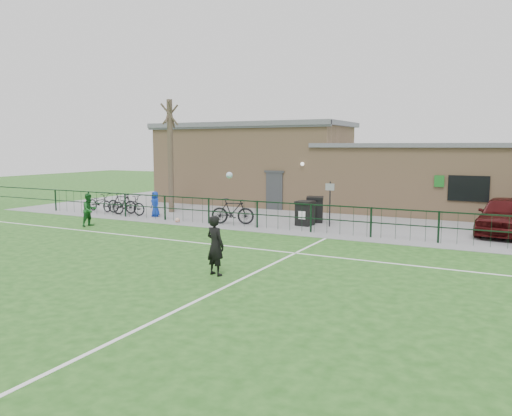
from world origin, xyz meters
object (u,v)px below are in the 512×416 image
at_px(sign_post, 330,204).
at_px(spectator_child, 155,204).
at_px(bicycle_a, 100,202).
at_px(bicycle_d, 233,211).
at_px(wheelie_bin_right, 315,210).
at_px(wheelie_bin_left, 305,214).
at_px(bicycle_c, 129,205).
at_px(outfield_player, 89,210).
at_px(bicycle_b, 122,203).
at_px(car_maroon, 504,215).
at_px(ball_ground, 177,220).
at_px(bare_tree, 171,157).

relative_size(sign_post, spectator_child, 1.57).
xyz_separation_m(bicycle_a, spectator_child, (3.93, -0.18, 0.14)).
bearing_deg(bicycle_d, wheelie_bin_right, -72.27).
distance_m(bicycle_d, spectator_child, 4.73).
height_order(wheelie_bin_left, spectator_child, spectator_child).
distance_m(bicycle_c, outfield_player, 3.59).
height_order(wheelie_bin_left, bicycle_b, bicycle_b).
bearing_deg(sign_post, bicycle_a, -176.27).
relative_size(sign_post, car_maroon, 0.45).
relative_size(bicycle_a, outfield_player, 1.29).
height_order(sign_post, spectator_child, sign_post).
distance_m(wheelie_bin_left, bicycle_b, 10.14).
relative_size(wheelie_bin_left, wheelie_bin_right, 0.91).
bearing_deg(ball_ground, car_maroon, 14.46).
bearing_deg(outfield_player, car_maroon, -64.21).
relative_size(bicycle_b, ball_ground, 7.92).
height_order(bicycle_a, outfield_player, outfield_player).
relative_size(bare_tree, bicycle_b, 3.31).
xyz_separation_m(car_maroon, bicycle_c, (-17.33, -2.67, -0.24)).
xyz_separation_m(car_maroon, outfield_player, (-16.49, -6.15, -0.05)).
distance_m(car_maroon, bicycle_c, 17.53).
bearing_deg(bare_tree, bicycle_c, -121.56).
relative_size(wheelie_bin_left, bicycle_c, 0.51).
relative_size(wheelie_bin_right, bicycle_d, 0.56).
height_order(bicycle_b, ball_ground, bicycle_b).
bearing_deg(car_maroon, bare_tree, -172.28).
distance_m(bare_tree, car_maroon, 16.26).
bearing_deg(outfield_player, ball_ground, -41.99).
bearing_deg(bicycle_a, bicycle_b, -81.97).
bearing_deg(sign_post, outfield_player, -153.94).
relative_size(car_maroon, spectator_child, 3.53).
distance_m(bicycle_b, outfield_player, 4.16).
height_order(bicycle_b, bicycle_d, bicycle_d).
bearing_deg(ball_ground, bicycle_c, 167.23).
height_order(bare_tree, bicycle_b, bare_tree).
xyz_separation_m(bicycle_b, outfield_player, (1.61, -3.83, 0.17)).
xyz_separation_m(bicycle_d, spectator_child, (-4.72, 0.35, 0.05)).
height_order(wheelie_bin_left, bicycle_a, wheelie_bin_left).
distance_m(bare_tree, bicycle_c, 3.40).
bearing_deg(spectator_child, sign_post, 28.17).
bearing_deg(sign_post, spectator_child, -173.51).
xyz_separation_m(bare_tree, car_maroon, (16.10, 0.67, -2.22)).
bearing_deg(wheelie_bin_right, sign_post, -61.49).
bearing_deg(bare_tree, bicycle_b, -140.47).
distance_m(bicycle_c, spectator_child, 1.58).
height_order(bicycle_a, bicycle_d, bicycle_d).
relative_size(bare_tree, wheelie_bin_left, 5.95).
bearing_deg(bicycle_c, wheelie_bin_right, -81.14).
xyz_separation_m(bare_tree, spectator_child, (0.34, -1.79, -2.34)).
bearing_deg(bare_tree, bicycle_a, -155.77).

